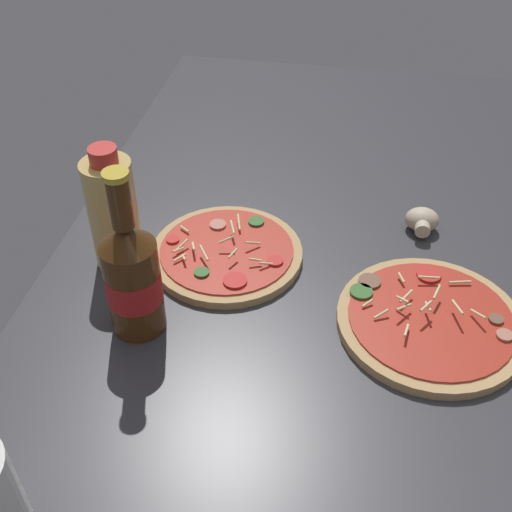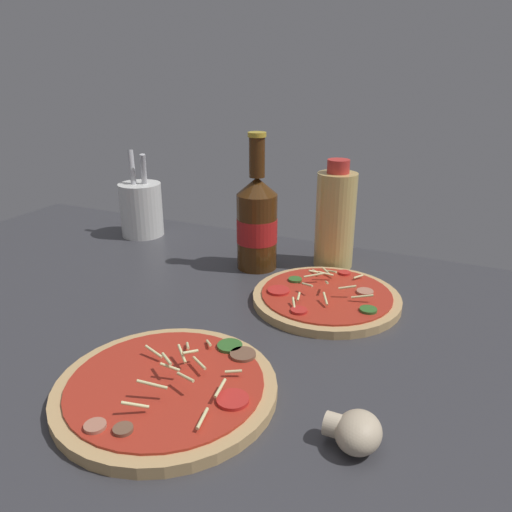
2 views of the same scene
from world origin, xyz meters
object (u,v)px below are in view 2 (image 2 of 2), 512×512
(pizza_near, at_px, (167,388))
(utensil_crock, at_px, (141,209))
(beer_bottle, at_px, (257,221))
(pizza_far, at_px, (326,298))
(oil_bottle, at_px, (335,218))
(mushroom_left, at_px, (355,431))

(pizza_near, bearing_deg, utensil_crock, 129.41)
(pizza_near, height_order, beer_bottle, beer_bottle)
(pizza_near, bearing_deg, pizza_far, 72.74)
(pizza_near, bearing_deg, oil_bottle, 82.87)
(beer_bottle, distance_m, mushroom_left, 0.49)
(pizza_near, relative_size, oil_bottle, 1.29)
(pizza_far, height_order, mushroom_left, pizza_far)
(pizza_near, xyz_separation_m, beer_bottle, (-0.07, 0.40, 0.08))
(mushroom_left, bearing_deg, pizza_far, 112.41)
(mushroom_left, xyz_separation_m, utensil_crock, (-0.60, 0.45, 0.04))
(pizza_near, distance_m, pizza_far, 0.32)
(pizza_near, height_order, mushroom_left, pizza_near)
(oil_bottle, xyz_separation_m, mushroom_left, (0.16, -0.46, -0.07))
(beer_bottle, relative_size, mushroom_left, 4.34)
(pizza_far, xyz_separation_m, utensil_crock, (-0.47, 0.15, 0.05))
(pizza_far, distance_m, beer_bottle, 0.20)
(pizza_near, relative_size, beer_bottle, 1.03)
(pizza_far, height_order, utensil_crock, utensil_crock)
(beer_bottle, distance_m, oil_bottle, 0.15)
(pizza_far, distance_m, oil_bottle, 0.18)
(pizza_near, bearing_deg, beer_bottle, 99.75)
(utensil_crock, bearing_deg, pizza_near, -50.59)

